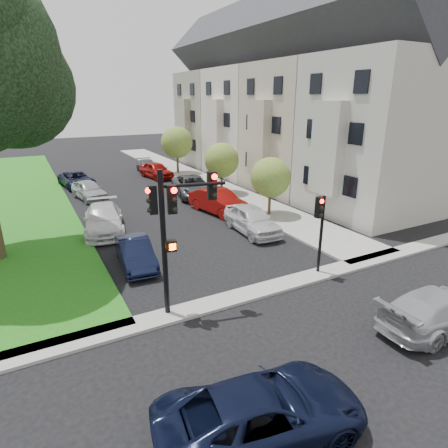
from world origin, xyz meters
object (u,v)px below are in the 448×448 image
small_tree_a (270,177)px  car_parked_7 (89,190)px  car_parked_2 (193,186)px  traffic_signal_secondary (320,221)px  car_cross_near (262,412)px  car_parked_4 (148,166)px  car_parked_8 (77,180)px  car_cross_far (440,309)px  small_tree_c (177,143)px  car_parked_6 (104,219)px  small_tree_b (222,160)px  car_parked_3 (156,170)px  traffic_signal_main (174,217)px  car_parked_5 (135,253)px  car_parked_1 (219,202)px  car_parked_0 (252,219)px

small_tree_a → car_parked_7: small_tree_a is taller
car_parked_2 → traffic_signal_secondary: bearing=-82.8°
car_cross_near → car_parked_2: size_ratio=0.88×
small_tree_a → car_parked_4: small_tree_a is taller
traffic_signal_secondary → car_parked_4: traffic_signal_secondary is taller
car_parked_8 → car_cross_far: bearing=-82.5°
small_tree_c → car_parked_7: size_ratio=1.12×
car_parked_2 → car_parked_6: car_parked_2 is taller
small_tree_b → car_parked_4: 12.12m
small_tree_a → car_parked_6: bearing=168.8°
car_parked_4 → car_parked_8: bearing=-149.0°
small_tree_b → car_parked_3: small_tree_b is taller
car_parked_4 → car_parked_7: 11.03m
traffic_signal_main → car_cross_far: (7.39, -5.08, -2.95)m
car_cross_far → car_parked_6: (-7.98, 15.13, 0.07)m
car_parked_4 → car_parked_6: (-7.69, -16.35, 0.12)m
car_parked_2 → traffic_signal_main: bearing=-105.3°
small_tree_b → traffic_signal_secondary: (-3.10, -14.76, -0.24)m
small_tree_b → car_parked_5: size_ratio=1.04×
small_tree_c → car_parked_6: size_ratio=0.91×
car_parked_1 → traffic_signal_main: bearing=-135.1°
car_parked_3 → traffic_signal_main: bearing=-116.1°
car_parked_3 → car_parked_7: bearing=-153.2°
car_cross_near → car_parked_0: car_parked_0 is taller
car_parked_2 → car_parked_6: size_ratio=1.07×
car_parked_3 → car_parked_5: 20.01m
car_cross_far → small_tree_a: bearing=-8.6°
traffic_signal_main → car_parked_5: (-0.27, 4.58, -2.98)m
small_tree_a → car_cross_near: bearing=-125.3°
car_parked_4 → small_tree_c: bearing=-35.9°
traffic_signal_secondary → car_parked_2: traffic_signal_secondary is taller
car_parked_1 → car_parked_6: size_ratio=0.93×
small_tree_c → car_parked_8: (-9.93, -1.52, -2.47)m
car_cross_far → car_parked_8: (-7.74, 27.82, -0.01)m
car_parked_7 → car_parked_8: (-0.25, 4.70, -0.04)m
car_parked_0 → car_parked_2: car_parked_0 is taller
small_tree_b → car_parked_5: bearing=-134.2°
small_tree_a → small_tree_b: (0.00, 6.68, 0.16)m
car_cross_near → car_parked_1: car_parked_1 is taller
car_parked_2 → small_tree_a: bearing=-62.2°
car_cross_far → small_tree_c: bearing=-3.4°
small_tree_a → small_tree_c: size_ratio=0.82×
traffic_signal_secondary → car_parked_0: (0.40, 5.93, -1.70)m
car_parked_2 → small_tree_b: bearing=-3.2°
car_parked_1 → car_parked_7: 10.57m
traffic_signal_main → car_parked_8: size_ratio=1.09×
small_tree_b → car_parked_2: small_tree_b is taller
small_tree_c → car_parked_8: bearing=-171.3°
small_tree_c → car_parked_1: size_ratio=0.97×
car_parked_1 → car_parked_4: size_ratio=1.10×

